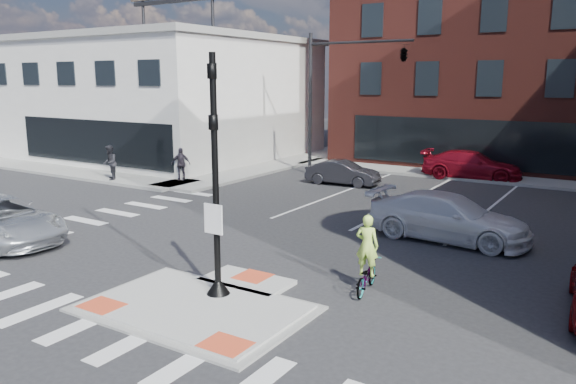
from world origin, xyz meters
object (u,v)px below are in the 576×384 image
Objects in this scene: bg_car_dark at (343,173)px; white_pickup at (448,217)px; cyclist at (366,266)px; pedestrian_b at (181,164)px; bg_car_red at (471,165)px; pedestrian_a at (110,163)px.

white_pickup is at bearing -138.05° from bg_car_dark.
bg_car_dark is (-7.77, 7.37, -0.17)m from white_pickup.
pedestrian_b is at bearing -40.33° from cyclist.
cyclist is at bearing 179.33° from white_pickup.
bg_car_dark is at bearing 49.27° from white_pickup.
white_pickup is 2.65× the size of cyclist.
bg_car_dark is 7.53m from bg_car_red.
pedestrian_a reaches higher than bg_car_dark.
bg_car_red is 2.86× the size of pedestrian_a.
pedestrian_a is at bearing -30.34° from cyclist.
pedestrian_b is (-12.88, -9.50, 0.24)m from bg_car_red.
cyclist reaches higher than pedestrian_b.
pedestrian_a is (-18.25, 7.20, 0.39)m from cyclist.
cyclist is (-0.36, -5.97, -0.10)m from white_pickup.
bg_car_dark is at bearing 130.15° from bg_car_red.
pedestrian_b is (-7.59, -4.14, 0.38)m from bg_car_dark.
cyclist is 17.60m from pedestrian_b.
white_pickup is 18.65m from pedestrian_a.
bg_car_red is at bearing 79.86° from pedestrian_a.
bg_car_dark is 8.65m from pedestrian_b.
pedestrian_b is at bearing 121.16° from bg_car_red.
pedestrian_b reaches higher than bg_car_red.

